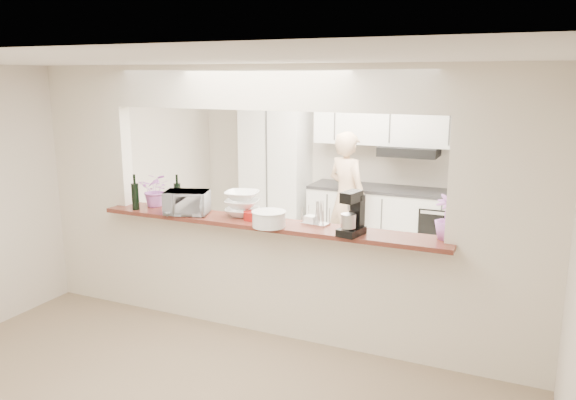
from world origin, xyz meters
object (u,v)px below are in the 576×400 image
Objects in this scene: toaster_oven at (187,203)px; refrigerator at (517,207)px; stand_mixer at (352,215)px; person at (347,198)px.

refrigerator is at bearing 24.95° from toaster_oven.
stand_mixer is at bearing -20.07° from toaster_oven.
toaster_oven is 2.57m from person.
refrigerator is 3.06m from stand_mixer.
stand_mixer is (1.68, -0.04, 0.05)m from toaster_oven.
person reaches higher than stand_mixer.
stand_mixer reaches higher than toaster_oven.
refrigerator is 4.14× the size of toaster_oven.
stand_mixer is 0.22× the size of person.
stand_mixer is at bearing -113.25° from refrigerator.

